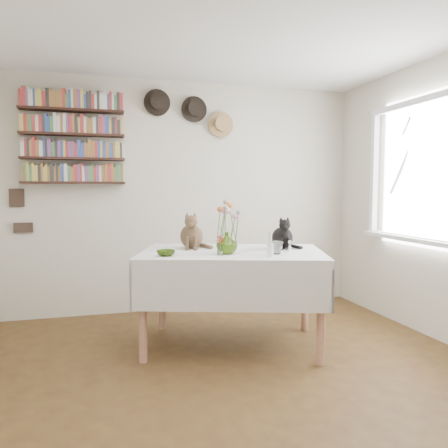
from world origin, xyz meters
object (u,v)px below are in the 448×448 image
object	(u,v)px
flower_vase	(227,243)
bookshelf_unit	(73,138)
tabby_cat	(191,230)
dining_table	(232,274)
black_cat	(282,232)

from	to	relation	value
flower_vase	bookshelf_unit	size ratio (longest dim) A/B	0.18
tabby_cat	bookshelf_unit	size ratio (longest dim) A/B	0.33
dining_table	tabby_cat	bearing A→B (deg)	137.56
dining_table	tabby_cat	world-z (taller)	tabby_cat
flower_vase	bookshelf_unit	distance (m)	2.03
dining_table	tabby_cat	size ratio (longest dim) A/B	5.29
tabby_cat	flower_vase	bearing A→B (deg)	-50.61
tabby_cat	black_cat	world-z (taller)	tabby_cat
tabby_cat	dining_table	bearing A→B (deg)	-29.01
black_cat	bookshelf_unit	xyz separation A→B (m)	(-1.79, 1.13, 0.89)
flower_vase	bookshelf_unit	bearing A→B (deg)	132.81
dining_table	tabby_cat	xyz separation A→B (m)	(-0.29, 0.27, 0.36)
flower_vase	bookshelf_unit	world-z (taller)	bookshelf_unit
tabby_cat	flower_vase	world-z (taller)	tabby_cat
dining_table	flower_vase	size ratio (longest dim) A/B	9.94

